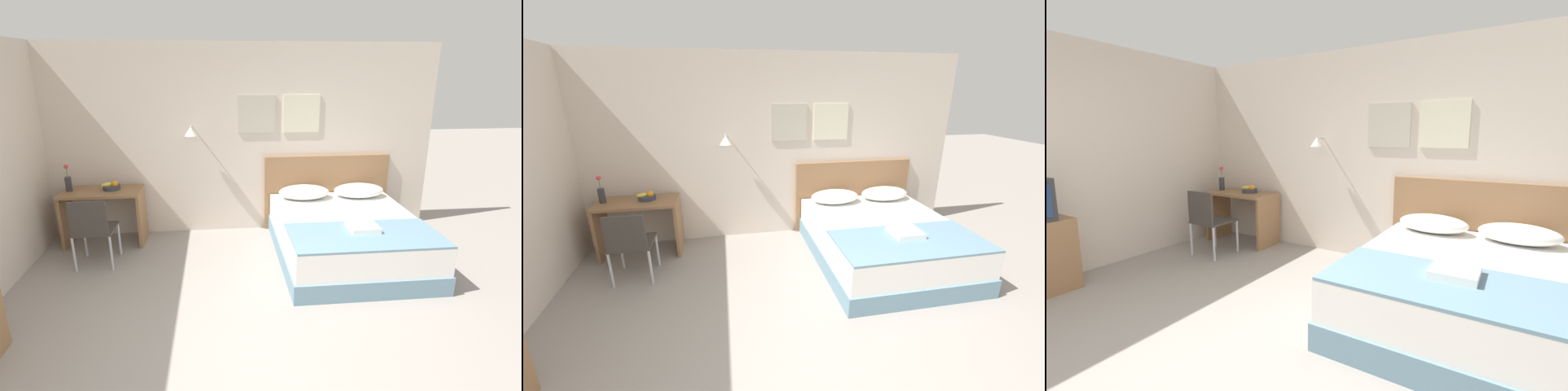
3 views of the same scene
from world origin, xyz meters
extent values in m
cube|color=beige|center=(0.00, 3.00, 1.32)|extent=(5.84, 0.06, 2.65)
cube|color=#B7B29E|center=(0.35, 2.96, 1.70)|extent=(0.52, 0.02, 0.52)
cube|color=beige|center=(0.98, 2.96, 1.70)|extent=(0.52, 0.02, 0.52)
cylinder|color=#B2B2B7|center=(-0.55, 2.89, 1.55)|extent=(0.02, 0.16, 0.02)
cone|color=white|center=(-0.55, 2.80, 1.50)|extent=(0.17, 0.17, 0.12)
cube|color=#66899E|center=(1.38, 1.87, 0.11)|extent=(1.72, 2.07, 0.22)
cube|color=white|center=(1.38, 1.87, 0.38)|extent=(1.69, 2.03, 0.33)
cube|color=#8E6642|center=(1.38, 2.94, 0.55)|extent=(1.84, 0.06, 1.10)
ellipsoid|color=white|center=(0.99, 2.64, 0.64)|extent=(0.71, 0.42, 0.19)
ellipsoid|color=white|center=(1.78, 2.64, 0.64)|extent=(0.71, 0.42, 0.19)
cube|color=#66899E|center=(1.38, 1.27, 0.56)|extent=(1.67, 0.83, 0.02)
cube|color=white|center=(1.41, 1.41, 0.60)|extent=(0.33, 0.33, 0.06)
cube|color=#8E6642|center=(-1.75, 2.65, 0.74)|extent=(1.03, 0.54, 0.03)
cube|color=#8E6642|center=(-2.25, 2.65, 0.36)|extent=(0.04, 0.50, 0.72)
cube|color=#8E6642|center=(-1.26, 2.65, 0.36)|extent=(0.04, 0.50, 0.72)
cube|color=#3D3833|center=(-1.71, 2.04, 0.45)|extent=(0.46, 0.46, 0.02)
cube|color=#3D3833|center=(-1.71, 1.82, 0.67)|extent=(0.43, 0.03, 0.41)
cylinder|color=#B7B7BC|center=(-1.92, 2.25, 0.22)|extent=(0.03, 0.03, 0.44)
cylinder|color=#B7B7BC|center=(-1.49, 2.25, 0.22)|extent=(0.03, 0.03, 0.44)
cylinder|color=#B7B7BC|center=(-1.92, 1.83, 0.22)|extent=(0.03, 0.03, 0.44)
cylinder|color=#B7B7BC|center=(-1.49, 1.83, 0.22)|extent=(0.03, 0.03, 0.44)
cylinder|color=#333842|center=(-1.63, 2.69, 0.78)|extent=(0.22, 0.22, 0.05)
sphere|color=orange|center=(-1.59, 2.69, 0.83)|extent=(0.09, 0.09, 0.09)
ellipsoid|color=yellow|center=(-1.68, 2.68, 0.82)|extent=(0.17, 0.12, 0.06)
cylinder|color=#333338|center=(-2.17, 2.67, 0.85)|extent=(0.08, 0.08, 0.19)
cylinder|color=#3D7538|center=(-2.17, 2.67, 1.02)|extent=(0.01, 0.01, 0.14)
sphere|color=#DB3838|center=(-2.17, 2.67, 1.09)|extent=(0.06, 0.06, 0.06)
camera|label=1|loc=(-0.19, -2.71, 2.35)|focal=28.00mm
camera|label=2|loc=(-0.59, -1.60, 2.18)|focal=22.00mm
camera|label=3|loc=(1.76, -1.16, 1.55)|focal=24.00mm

